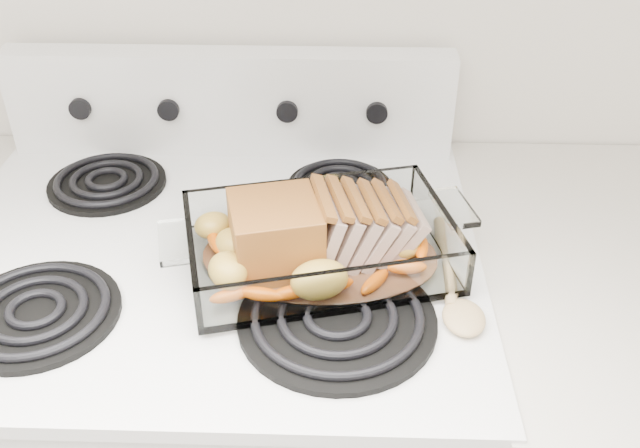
{
  "coord_description": "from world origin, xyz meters",
  "views": [
    {
      "loc": [
        0.19,
        0.83,
        1.54
      ],
      "look_at": [
        0.16,
        1.63,
        0.99
      ],
      "focal_mm": 40.0,
      "sensor_mm": 36.0,
      "label": 1
    }
  ],
  "objects": [
    {
      "name": "baking_dish",
      "position": [
        0.16,
        1.61,
        0.96
      ],
      "size": [
        0.35,
        0.23,
        0.07
      ],
      "rotation": [
        0.0,
        0.0,
        0.25
      ],
      "color": "silver",
      "rests_on": "electric_range"
    },
    {
      "name": "pork_roast",
      "position": [
        0.15,
        1.61,
        1.0
      ],
      "size": [
        0.26,
        0.11,
        0.09
      ],
      "rotation": [
        0.0,
        0.0,
        0.0
      ],
      "color": "#905A23",
      "rests_on": "baking_dish"
    },
    {
      "name": "roast_vegetables",
      "position": [
        0.16,
        1.65,
        0.97
      ],
      "size": [
        0.36,
        0.19,
        0.04
      ],
      "rotation": [
        0.0,
        0.0,
        0.27
      ],
      "color": "#D45608",
      "rests_on": "baking_dish"
    },
    {
      "name": "wooden_spoon",
      "position": [
        0.34,
        1.55,
        0.94
      ],
      "size": [
        0.05,
        0.25,
        0.02
      ],
      "rotation": [
        0.0,
        0.0,
        -0.05
      ],
      "color": "tan",
      "rests_on": "electric_range"
    },
    {
      "name": "electric_range",
      "position": [
        0.0,
        1.66,
        0.48
      ],
      "size": [
        0.78,
        0.7,
        1.12
      ],
      "color": "white",
      "rests_on": "ground"
    }
  ]
}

